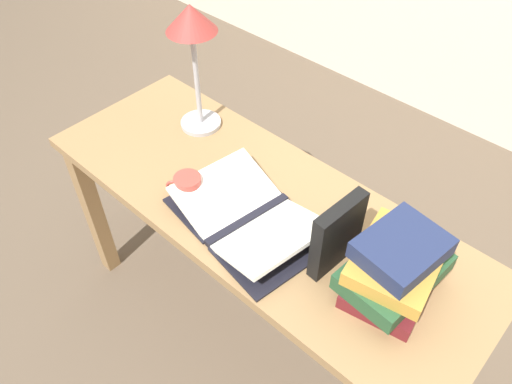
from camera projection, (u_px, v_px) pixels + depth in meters
The scene contains 7 objects.
ground_plane at pixel (258, 324), 2.09m from camera, with size 12.00×12.00×0.00m, color brown.
reading_desk at pixel (258, 225), 1.64m from camera, with size 1.51×0.56×0.75m.
open_book at pixel (248, 217), 1.48m from camera, with size 0.51×0.38×0.07m.
book_stack_tall at pixel (395, 267), 1.27m from camera, with size 0.24×0.30×0.20m.
book_standing_upright at pixel (337, 235), 1.32m from camera, with size 0.05×0.18×0.22m.
reading_lamp at pixel (192, 35), 1.57m from camera, with size 0.17×0.17×0.46m.
coffee_mug at pixel (188, 187), 1.54m from camera, with size 0.10×0.09×0.08m.
Camera 1 is at (0.72, -0.79, 1.88)m, focal length 35.00 mm.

